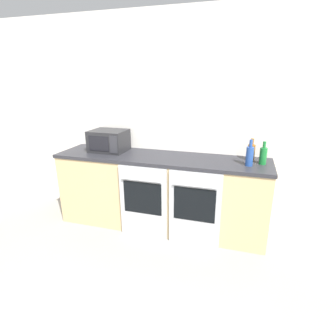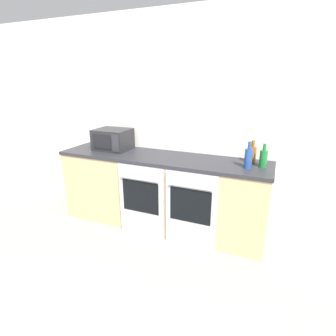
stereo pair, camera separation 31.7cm
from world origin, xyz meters
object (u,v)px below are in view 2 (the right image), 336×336
Objects in this scene: oven_left at (141,201)px; bottle_amber at (252,154)px; microwave at (113,139)px; bottle_green at (263,158)px; bottle_blue at (248,158)px; oven_right at (190,210)px.

bottle_amber reaches higher than oven_left.
microwave is (-0.60, 0.38, 0.61)m from oven_left.
microwave is at bearing 178.88° from bottle_green.
bottle_blue is (1.74, -0.14, -0.02)m from microwave.
oven_left and oven_right have the same top height.
bottle_amber is (1.15, 0.46, 0.58)m from oven_left.
microwave reaches higher than bottle_green.
oven_right is 0.95m from bottle_green.
oven_right is at bearing -152.70° from bottle_green.
bottle_blue is (0.53, 0.25, 0.59)m from oven_right.
oven_right is 0.92m from bottle_amber.
bottle_blue reaches higher than bottle_amber.
oven_left is 3.12× the size of bottle_blue.
microwave is at bearing 147.62° from oven_left.
oven_right is at bearing -17.54° from microwave.
bottle_blue is (-0.02, -0.21, 0.01)m from bottle_amber.
bottle_blue is at bearing -144.97° from bottle_green.
bottle_amber is (0.55, 0.46, 0.58)m from oven_right.
oven_left is 1.00× the size of oven_right.
oven_left is at bearing 180.00° from oven_right.
oven_left is 1.30m from bottle_blue.
oven_left is at bearing -32.38° from microwave.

